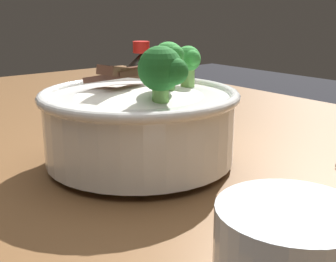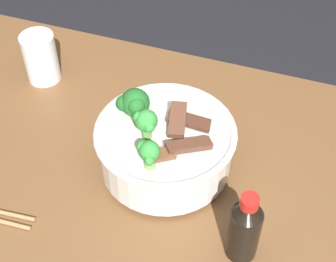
% 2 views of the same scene
% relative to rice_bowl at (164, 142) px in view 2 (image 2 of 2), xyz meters
% --- Properties ---
extents(dining_table, '(1.57, 0.81, 0.77)m').
position_rel_rice_bowl_xyz_m(dining_table, '(-0.01, 0.09, -0.19)').
color(dining_table, brown).
rests_on(dining_table, ground).
extents(rice_bowl, '(0.23, 0.23, 0.15)m').
position_rel_rice_bowl_xyz_m(rice_bowl, '(0.00, 0.00, 0.00)').
color(rice_bowl, white).
rests_on(rice_bowl, dining_table).
extents(drinking_glass, '(0.07, 0.07, 0.10)m').
position_rel_rice_bowl_xyz_m(drinking_glass, '(0.31, -0.14, -0.02)').
color(drinking_glass, white).
rests_on(drinking_glass, dining_table).
extents(soy_sauce_bottle, '(0.05, 0.05, 0.13)m').
position_rel_rice_bowl_xyz_m(soy_sauce_bottle, '(-0.16, 0.12, -0.00)').
color(soy_sauce_bottle, black).
rests_on(soy_sauce_bottle, dining_table).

